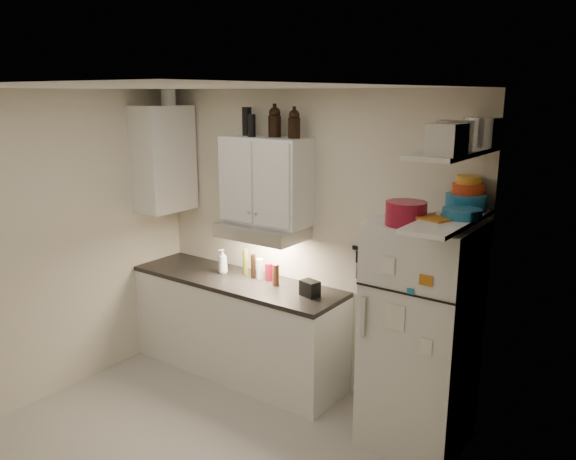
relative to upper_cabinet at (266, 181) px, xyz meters
The scene contains 36 objects.
floor 2.29m from the upper_cabinet, 77.33° to the right, with size 3.20×3.00×0.02m, color #B3ADA5.
ceiling 1.58m from the upper_cabinet, 77.33° to the right, with size 3.20×3.00×0.02m, color white.
back_wall 0.63m from the upper_cabinet, 30.26° to the left, with size 3.20×0.02×2.60m, color beige.
left_wall 1.94m from the upper_cabinet, 134.46° to the right, with size 0.02×3.00×2.60m, color beige.
right_wall 2.39m from the upper_cabinet, 34.95° to the right, with size 0.02×3.00×2.60m, color beige.
base_cabinet 1.41m from the upper_cabinet, 151.63° to the right, with size 2.10×0.60×0.88m, color white.
countertop 0.97m from the upper_cabinet, 151.63° to the right, with size 2.10×0.62×0.04m, color black.
upper_cabinet is the anchor object (origin of this frame).
side_cabinet 1.15m from the upper_cabinet, behind, with size 0.33×0.55×1.00m, color white.
range_hood 0.44m from the upper_cabinet, 90.00° to the right, with size 0.76×0.46×0.12m, color silver.
fridge 1.84m from the upper_cabinet, ahead, with size 0.70×0.68×1.70m, color silver.
shelf_hi 1.82m from the upper_cabinet, 10.05° to the right, with size 0.30×0.95×0.03m, color white.
shelf_lo 1.78m from the upper_cabinet, 10.05° to the right, with size 0.30×0.95×0.03m, color white.
knife_strip 1.13m from the upper_cabinet, ahead, with size 0.42×0.02×0.03m, color black.
dutch_oven 1.51m from the upper_cabinet, 13.51° to the right, with size 0.28×0.28×0.16m, color maroon.
book_stack 1.73m from the upper_cabinet, 11.44° to the right, with size 0.21×0.26×0.09m, color #B06216.
spice_jar 1.70m from the upper_cabinet, ahead, with size 0.06×0.06×0.11m, color silver.
stock_pot 1.87m from the upper_cabinet, ahead, with size 0.27×0.27×0.19m, color silver.
tin_a 1.88m from the upper_cabinet, 12.56° to the right, with size 0.19×0.17×0.19m, color #AAAAAD.
tin_b 1.99m from the upper_cabinet, 19.57° to the right, with size 0.18×0.18×0.18m, color #AAAAAD.
bowl_teal 1.74m from the upper_cabinet, ahead, with size 0.28×0.28×0.11m, color #1C6A9A.
bowl_orange 1.74m from the upper_cabinet, ahead, with size 0.22×0.22×0.07m, color red.
bowl_yellow 1.75m from the upper_cabinet, ahead, with size 0.17×0.17×0.06m, color gold.
plates 1.83m from the upper_cabinet, ahead, with size 0.25×0.25×0.06m, color #1C6A9A.
growler_a 0.51m from the upper_cabinet, 22.76° to the left, with size 0.11×0.11×0.26m, color black, non-canonical shape.
growler_b 0.57m from the upper_cabinet, ahead, with size 0.10×0.10×0.24m, color black, non-canonical shape.
thermos_a 0.48m from the upper_cabinet, 146.90° to the right, with size 0.07×0.07×0.19m, color black.
thermos_b 0.55m from the upper_cabinet, behind, with size 0.08×0.08×0.24m, color black.
side_jar 1.29m from the upper_cabinet, behind, with size 0.14×0.14×0.18m, color silver.
soap_bottle 0.90m from the upper_cabinet, 169.08° to the right, with size 0.10×0.10×0.26m, color white.
pepper_mill 0.83m from the upper_cabinet, 25.39° to the right, with size 0.06×0.06×0.19m, color #5D2F1B.
oil_bottle 0.82m from the upper_cabinet, behind, with size 0.05×0.05×0.25m, color #5A5E17.
vinegar_bottle 0.80m from the upper_cabinet, 166.82° to the right, with size 0.05×0.05×0.22m, color black.
clear_bottle 0.82m from the upper_cabinet, behind, with size 0.06×0.06×0.18m, color silver.
red_jar 0.83m from the upper_cabinet, 20.11° to the left, with size 0.08×0.08×0.16m, color maroon.
caddy 1.01m from the upper_cabinet, 12.00° to the right, with size 0.15×0.11×0.13m, color black.
Camera 1 is at (2.68, -2.46, 2.57)m, focal length 35.00 mm.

